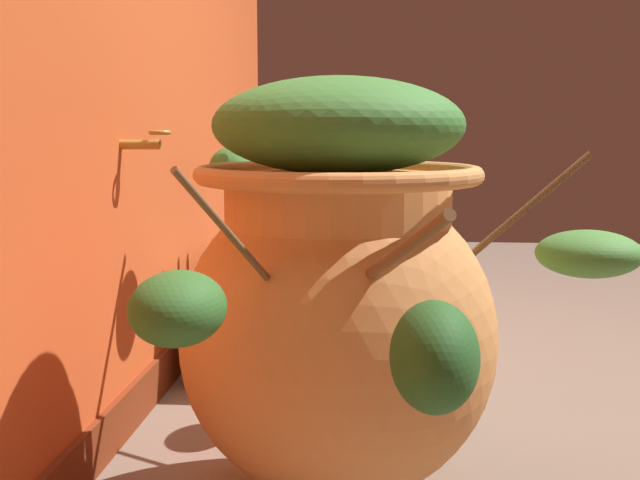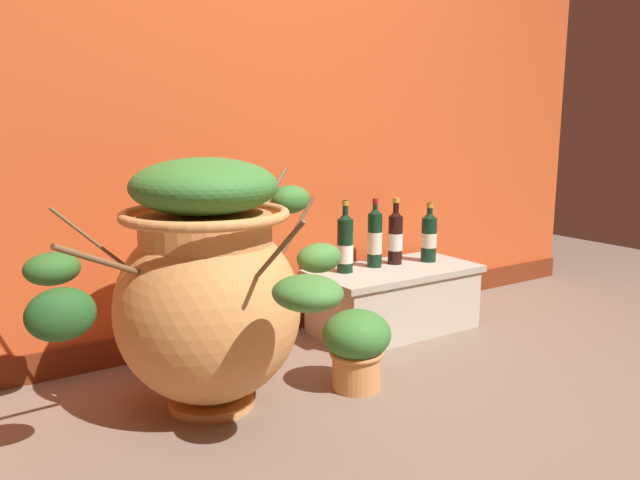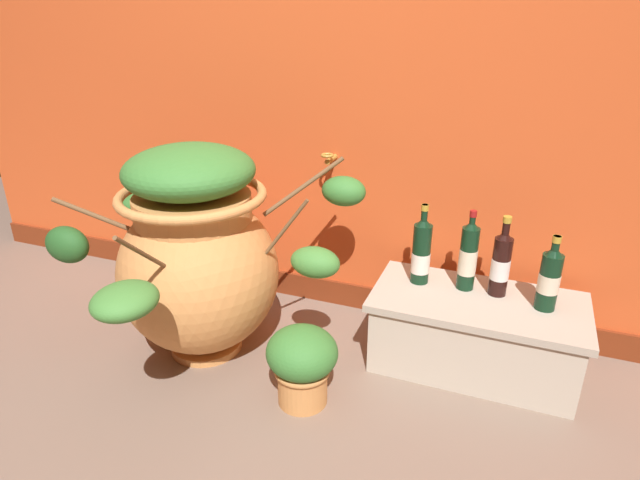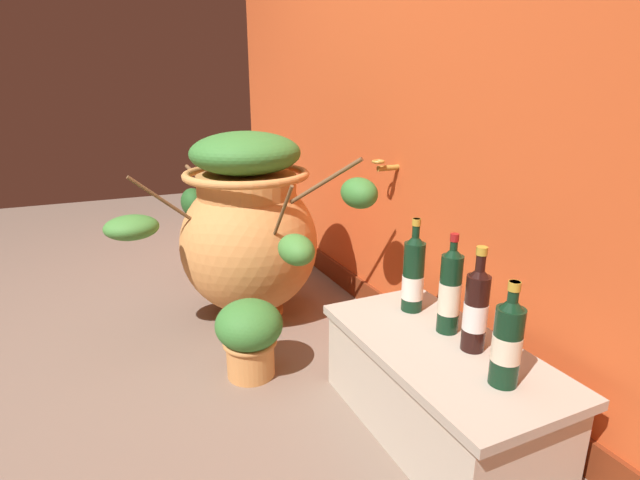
{
  "view_description": "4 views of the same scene",
  "coord_description": "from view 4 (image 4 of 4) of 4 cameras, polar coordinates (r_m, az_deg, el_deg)",
  "views": [
    {
      "loc": [
        -2.04,
        0.45,
        0.78
      ],
      "look_at": [
        0.08,
        0.61,
        0.48
      ],
      "focal_mm": 45.12,
      "sensor_mm": 36.0,
      "label": 1
    },
    {
      "loc": [
        -1.27,
        -1.43,
        1.0
      ],
      "look_at": [
        0.1,
        0.67,
        0.52
      ],
      "focal_mm": 35.27,
      "sensor_mm": 36.0,
      "label": 2
    },
    {
      "loc": [
        0.71,
        -1.09,
        1.34
      ],
      "look_at": [
        0.02,
        0.68,
        0.52
      ],
      "focal_mm": 29.99,
      "sensor_mm": 36.0,
      "label": 3
    },
    {
      "loc": [
        1.69,
        -0.08,
        1.07
      ],
      "look_at": [
        0.03,
        0.68,
        0.5
      ],
      "focal_mm": 27.44,
      "sensor_mm": 36.0,
      "label": 4
    }
  ],
  "objects": [
    {
      "name": "ground_plane",
      "position": [
        2.0,
        -19.26,
        -15.91
      ],
      "size": [
        7.0,
        7.0,
        0.0
      ],
      "primitive_type": "plane",
      "color": "#7A6656"
    },
    {
      "name": "back_wall",
      "position": [
        2.13,
        13.37,
        23.02
      ],
      "size": [
        4.4,
        0.33,
        2.6
      ],
      "color": "#D15123",
      "rests_on": "ground_plane"
    },
    {
      "name": "terracotta_urn",
      "position": [
        2.31,
        -8.39,
        1.57
      ],
      "size": [
        1.21,
        0.99,
        0.88
      ],
      "color": "#D68E4C",
      "rests_on": "ground_plane"
    },
    {
      "name": "stone_ledge",
      "position": [
        1.66,
        13.56,
        -16.01
      ],
      "size": [
        0.81,
        0.42,
        0.31
      ],
      "color": "beige",
      "rests_on": "ground_plane"
    },
    {
      "name": "wine_bottle_left",
      "position": [
        1.39,
        21.03,
        -10.82
      ],
      "size": [
        0.08,
        0.08,
        0.29
      ],
      "color": "black",
      "rests_on": "stone_ledge"
    },
    {
      "name": "wine_bottle_middle",
      "position": [
        1.53,
        17.74,
        -7.48
      ],
      "size": [
        0.07,
        0.07,
        0.33
      ],
      "color": "black",
      "rests_on": "stone_ledge"
    },
    {
      "name": "wine_bottle_right",
      "position": [
        1.61,
        14.93,
        -5.65
      ],
      "size": [
        0.07,
        0.07,
        0.33
      ],
      "color": "black",
      "rests_on": "stone_ledge"
    },
    {
      "name": "wine_bottle_back",
      "position": [
        1.74,
        10.83,
        -3.87
      ],
      "size": [
        0.08,
        0.08,
        0.34
      ],
      "color": "black",
      "rests_on": "stone_ledge"
    },
    {
      "name": "potted_shrub",
      "position": [
        1.9,
        -8.22,
        -10.85
      ],
      "size": [
        0.26,
        0.26,
        0.31
      ],
      "color": "#D68E4C",
      "rests_on": "ground_plane"
    }
  ]
}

